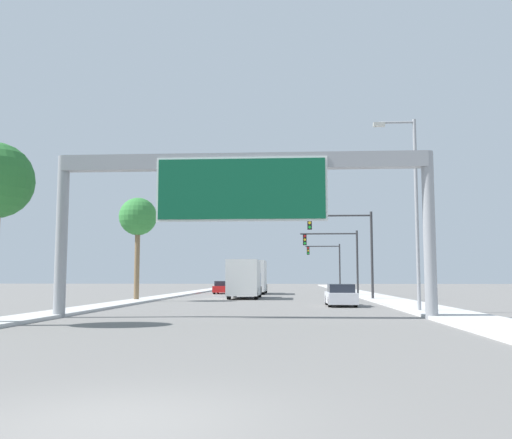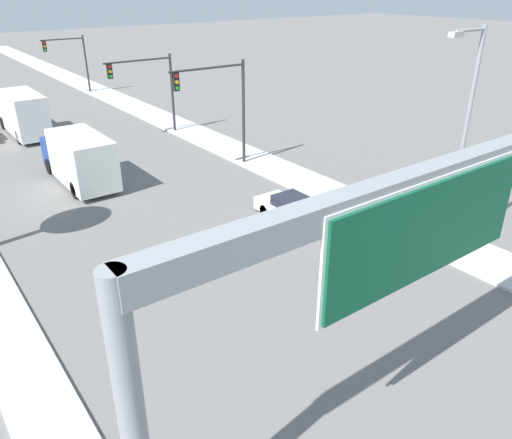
% 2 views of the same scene
% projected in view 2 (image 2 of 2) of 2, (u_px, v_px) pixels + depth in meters
% --- Properties ---
extents(sidewalk_right, '(3.00, 120.00, 0.15)m').
position_uv_depth(sidewalk_right, '(128.00, 104.00, 50.96)').
color(sidewalk_right, '#BBBBBB').
rests_on(sidewalk_right, ground).
extents(sign_gantry, '(16.93, 0.73, 7.32)m').
position_uv_depth(sign_gantry, '(422.00, 226.00, 12.95)').
color(sign_gantry, gray).
rests_on(sign_gantry, ground).
extents(car_far_center, '(1.74, 4.57, 1.37)m').
position_uv_depth(car_far_center, '(294.00, 210.00, 25.94)').
color(car_far_center, silver).
rests_on(car_far_center, ground).
extents(truck_box_primary, '(2.49, 7.58, 3.22)m').
position_uv_depth(truck_box_primary, '(79.00, 158.00, 30.49)').
color(truck_box_primary, navy).
rests_on(truck_box_primary, ground).
extents(truck_box_secondary, '(2.36, 8.19, 3.54)m').
position_uv_depth(truck_box_secondary, '(22.00, 113.00, 40.09)').
color(truck_box_secondary, white).
rests_on(truck_box_secondary, ground).
extents(traffic_light_near_intersection, '(5.37, 0.32, 6.95)m').
position_uv_depth(traffic_light_near_intersection, '(222.00, 98.00, 31.61)').
color(traffic_light_near_intersection, '#2D2D30').
rests_on(traffic_light_near_intersection, ground).
extents(traffic_light_mid_block, '(5.54, 0.32, 6.27)m').
position_uv_depth(traffic_light_mid_block, '(151.00, 82.00, 38.94)').
color(traffic_light_mid_block, '#2D2D30').
rests_on(traffic_light_mid_block, ground).
extents(traffic_light_far_intersection, '(4.56, 0.32, 6.14)m').
position_uv_depth(traffic_light_far_intersection, '(72.00, 55.00, 53.66)').
color(traffic_light_far_intersection, '#2D2D30').
rests_on(traffic_light_far_intersection, ground).
extents(street_lamp_right, '(2.19, 0.28, 9.95)m').
position_uv_depth(street_lamp_right, '(462.00, 135.00, 20.55)').
color(street_lamp_right, gray).
rests_on(street_lamp_right, ground).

